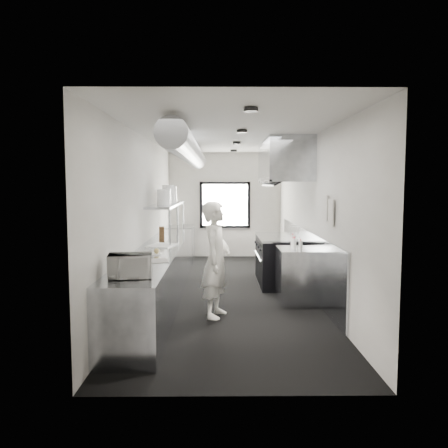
{
  "coord_description": "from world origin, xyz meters",
  "views": [
    {
      "loc": [
        -0.14,
        -7.95,
        1.96
      ],
      "look_at": [
        -0.07,
        -0.2,
        1.26
      ],
      "focal_mm": 35.66,
      "sensor_mm": 36.0,
      "label": 1
    }
  ],
  "objects_px": {
    "squeeze_bottle_c": "(293,243)",
    "small_plate": "(157,254)",
    "bottle_station": "(298,275)",
    "plate_stack_a": "(163,197)",
    "exhaust_hood": "(284,162)",
    "cutting_board": "(162,245)",
    "squeeze_bottle_d": "(295,243)",
    "squeeze_bottle_a": "(301,246)",
    "deli_tub_b": "(122,268)",
    "plate_stack_c": "(168,194)",
    "plate_stack_d": "(172,194)",
    "knife_block": "(162,233)",
    "deli_tub_a": "(126,270)",
    "prep_counter": "(161,273)",
    "plate_stack_b": "(165,197)",
    "microwave": "(130,266)",
    "far_work_table": "(180,244)",
    "range": "(280,260)",
    "squeeze_bottle_e": "(293,240)",
    "squeeze_bottle_b": "(294,244)",
    "line_cook": "(216,260)",
    "pass_shelf": "(168,205)"
  },
  "relations": [
    {
      "from": "microwave",
      "to": "plate_stack_d",
      "type": "xyz_separation_m",
      "value": [
        -0.01,
        4.59,
        0.7
      ]
    },
    {
      "from": "deli_tub_b",
      "to": "squeeze_bottle_e",
      "type": "height_order",
      "value": "squeeze_bottle_e"
    },
    {
      "from": "microwave",
      "to": "exhaust_hood",
      "type": "bearing_deg",
      "value": 49.55
    },
    {
      "from": "cutting_board",
      "to": "squeeze_bottle_c",
      "type": "relative_size",
      "value": 3.34
    },
    {
      "from": "cutting_board",
      "to": "plate_stack_a",
      "type": "height_order",
      "value": "plate_stack_a"
    },
    {
      "from": "squeeze_bottle_c",
      "to": "deli_tub_a",
      "type": "bearing_deg",
      "value": -138.33
    },
    {
      "from": "cutting_board",
      "to": "plate_stack_b",
      "type": "bearing_deg",
      "value": 93.72
    },
    {
      "from": "range",
      "to": "plate_stack_c",
      "type": "height_order",
      "value": "plate_stack_c"
    },
    {
      "from": "microwave",
      "to": "small_plate",
      "type": "bearing_deg",
      "value": 78.7
    },
    {
      "from": "exhaust_hood",
      "to": "cutting_board",
      "type": "distance_m",
      "value": 2.88
    },
    {
      "from": "range",
      "to": "cutting_board",
      "type": "xyz_separation_m",
      "value": [
        -2.17,
        -1.07,
        0.44
      ]
    },
    {
      "from": "deli_tub_a",
      "to": "deli_tub_b",
      "type": "height_order",
      "value": "deli_tub_a"
    },
    {
      "from": "prep_counter",
      "to": "plate_stack_b",
      "type": "relative_size",
      "value": 20.61
    },
    {
      "from": "bottle_station",
      "to": "plate_stack_d",
      "type": "relative_size",
      "value": 2.7
    },
    {
      "from": "cutting_board",
      "to": "microwave",
      "type": "bearing_deg",
      "value": -90.62
    },
    {
      "from": "exhaust_hood",
      "to": "cutting_board",
      "type": "xyz_separation_m",
      "value": [
        -2.23,
        -1.07,
        -1.48
      ]
    },
    {
      "from": "squeeze_bottle_c",
      "to": "small_plate",
      "type": "bearing_deg",
      "value": -163.63
    },
    {
      "from": "far_work_table",
      "to": "plate_stack_c",
      "type": "xyz_separation_m",
      "value": [
        -0.05,
        -1.96,
        1.31
      ]
    },
    {
      "from": "squeeze_bottle_e",
      "to": "cutting_board",
      "type": "bearing_deg",
      "value": -179.86
    },
    {
      "from": "plate_stack_a",
      "to": "squeeze_bottle_b",
      "type": "relative_size",
      "value": 1.59
    },
    {
      "from": "exhaust_hood",
      "to": "squeeze_bottle_d",
      "type": "bearing_deg",
      "value": -89.37
    },
    {
      "from": "exhaust_hood",
      "to": "plate_stack_a",
      "type": "height_order",
      "value": "exhaust_hood"
    },
    {
      "from": "line_cook",
      "to": "knife_block",
      "type": "relative_size",
      "value": 7.37
    },
    {
      "from": "plate_stack_a",
      "to": "squeeze_bottle_e",
      "type": "height_order",
      "value": "plate_stack_a"
    },
    {
      "from": "knife_block",
      "to": "squeeze_bottle_a",
      "type": "relative_size",
      "value": 1.34
    },
    {
      "from": "plate_stack_d",
      "to": "deli_tub_a",
      "type": "bearing_deg",
      "value": -90.99
    },
    {
      "from": "knife_block",
      "to": "plate_stack_d",
      "type": "bearing_deg",
      "value": 75.12
    },
    {
      "from": "cutting_board",
      "to": "plate_stack_d",
      "type": "distance_m",
      "value": 2.16
    },
    {
      "from": "bottle_station",
      "to": "microwave",
      "type": "height_order",
      "value": "microwave"
    },
    {
      "from": "squeeze_bottle_e",
      "to": "deli_tub_a",
      "type": "bearing_deg",
      "value": -134.57
    },
    {
      "from": "deli_tub_a",
      "to": "knife_block",
      "type": "xyz_separation_m",
      "value": [
        -0.02,
        3.4,
        0.07
      ]
    },
    {
      "from": "prep_counter",
      "to": "plate_stack_b",
      "type": "bearing_deg",
      "value": 92.49
    },
    {
      "from": "knife_block",
      "to": "plate_stack_a",
      "type": "xyz_separation_m",
      "value": [
        0.07,
        -0.24,
        0.7
      ]
    },
    {
      "from": "bottle_station",
      "to": "squeeze_bottle_d",
      "type": "bearing_deg",
      "value": 109.06
    },
    {
      "from": "deli_tub_a",
      "to": "knife_block",
      "type": "distance_m",
      "value": 3.4
    },
    {
      "from": "plate_stack_d",
      "to": "squeeze_bottle_b",
      "type": "relative_size",
      "value": 1.83
    },
    {
      "from": "bottle_station",
      "to": "plate_stack_c",
      "type": "relative_size",
      "value": 2.43
    },
    {
      "from": "exhaust_hood",
      "to": "pass_shelf",
      "type": "distance_m",
      "value": 2.46
    },
    {
      "from": "cutting_board",
      "to": "knife_block",
      "type": "relative_size",
      "value": 2.39
    },
    {
      "from": "bottle_station",
      "to": "deli_tub_b",
      "type": "xyz_separation_m",
      "value": [
        -2.47,
        -1.93,
        0.49
      ]
    },
    {
      "from": "bottle_station",
      "to": "small_plate",
      "type": "bearing_deg",
      "value": -164.23
    },
    {
      "from": "bottle_station",
      "to": "plate_stack_a",
      "type": "xyz_separation_m",
      "value": [
        -2.35,
        1.1,
        1.26
      ]
    },
    {
      "from": "bottle_station",
      "to": "deli_tub_a",
      "type": "xyz_separation_m",
      "value": [
        -2.4,
        -2.06,
        0.5
      ]
    },
    {
      "from": "pass_shelf",
      "to": "deli_tub_b",
      "type": "height_order",
      "value": "pass_shelf"
    },
    {
      "from": "plate_stack_b",
      "to": "plate_stack_d",
      "type": "height_order",
      "value": "plate_stack_d"
    },
    {
      "from": "line_cook",
      "to": "deli_tub_b",
      "type": "height_order",
      "value": "line_cook"
    },
    {
      "from": "microwave",
      "to": "plate_stack_a",
      "type": "relative_size",
      "value": 1.56
    },
    {
      "from": "exhaust_hood",
      "to": "range",
      "type": "height_order",
      "value": "exhaust_hood"
    },
    {
      "from": "squeeze_bottle_a",
      "to": "deli_tub_b",
      "type": "bearing_deg",
      "value": -146.68
    },
    {
      "from": "plate_stack_c",
      "to": "plate_stack_d",
      "type": "xyz_separation_m",
      "value": [
        0.02,
        0.39,
        -0.02
      ]
    }
  ]
}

